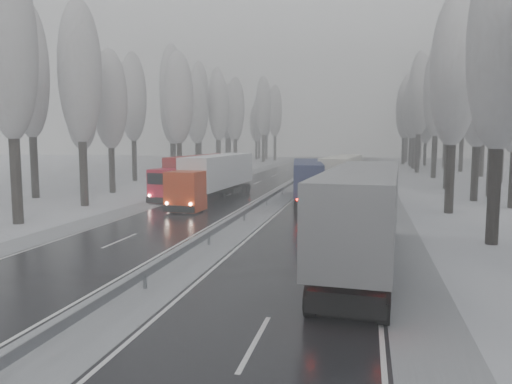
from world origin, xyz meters
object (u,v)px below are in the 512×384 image
at_px(truck_blue_box, 307,178).
at_px(truck_red_red, 199,172).
at_px(box_truck_distant, 338,162).
at_px(truck_red_white, 215,175).
at_px(truck_grey_tarp, 364,209).
at_px(truck_cream_box, 344,172).

bearing_deg(truck_blue_box, truck_red_red, 155.46).
bearing_deg(box_truck_distant, truck_red_white, -102.02).
bearing_deg(truck_red_white, truck_grey_tarp, -53.91).
height_order(truck_grey_tarp, truck_blue_box, truck_grey_tarp).
distance_m(truck_cream_box, truck_red_red, 14.51).
height_order(truck_grey_tarp, truck_red_white, truck_grey_tarp).
bearing_deg(box_truck_distant, truck_blue_box, -92.76).
relative_size(truck_cream_box, truck_red_red, 1.00).
relative_size(truck_blue_box, truck_cream_box, 0.94).
relative_size(box_truck_distant, truck_red_red, 0.43).
relative_size(truck_cream_box, box_truck_distant, 2.31).
distance_m(truck_blue_box, truck_red_white, 8.24).
bearing_deg(truck_red_red, truck_blue_box, -10.39).
xyz_separation_m(box_truck_distant, truck_red_white, (-8.18, -49.97, 1.17)).
bearing_deg(box_truck_distant, truck_red_red, -106.72).
height_order(truck_cream_box, box_truck_distant, truck_cream_box).
xyz_separation_m(truck_blue_box, truck_red_white, (-8.15, -1.19, 0.26)).
xyz_separation_m(truck_blue_box, truck_red_red, (-11.28, 3.37, 0.14)).
xyz_separation_m(truck_red_white, truck_red_red, (-3.13, 4.56, -0.12)).
height_order(truck_blue_box, truck_red_red, truck_red_red).
bearing_deg(truck_red_white, truck_blue_box, 11.15).
bearing_deg(truck_red_white, truck_cream_box, 36.47).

